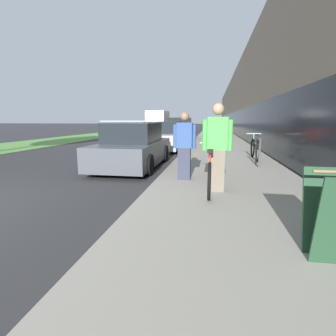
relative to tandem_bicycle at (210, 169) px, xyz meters
name	(u,v)px	position (x,y,z in m)	size (l,w,h in m)	color
sidewalk_slab	(217,136)	(0.47, 18.65, -0.44)	(3.43, 70.00, 0.15)	gray
storefront_facade	(277,104)	(7.22, 26.65, 2.83)	(10.01, 70.00, 6.72)	gray
lawn_strip	(109,134)	(-11.37, 22.65, -0.50)	(4.45, 70.00, 0.03)	#5B9347
tandem_bicycle	(210,169)	(0.00, 0.00, 0.00)	(0.52, 2.73, 0.84)	black
person_rider	(217,148)	(0.12, -0.36, 0.48)	(0.57, 0.22, 1.68)	#756B5B
person_bystander	(184,146)	(-0.59, 0.50, 0.41)	(0.52, 0.21, 1.54)	#33384C
bike_rack_hoop	(258,149)	(1.40, 2.68, 0.15)	(0.05, 0.60, 0.84)	#4C4C51
cruiser_bike_nearest	(255,149)	(1.52, 4.01, 0.02)	(0.52, 1.84, 0.90)	black
parked_sedan_curbside	(134,147)	(-2.48, 2.73, 0.13)	(1.82, 4.18, 1.50)	#4C5156
vintage_roadster_curbside	(164,137)	(-2.46, 8.03, 0.15)	(1.98, 4.52, 1.46)	silver
parked_sedan_far	(179,130)	(-2.41, 14.28, 0.24)	(1.96, 4.50, 1.70)	maroon
moving_truck	(159,121)	(-7.26, 30.36, 0.87)	(2.51, 6.13, 2.73)	orange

